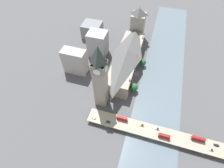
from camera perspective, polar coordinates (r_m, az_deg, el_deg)
ground_plane at (r=222.45m, az=8.19°, el=3.38°), size 600.00×600.00×0.00m
river_water at (r=222.72m, az=15.93°, el=1.63°), size 49.53×360.00×0.30m
parliament_hall at (r=220.21m, az=4.80°, el=8.14°), size 27.29×101.62×27.00m
clock_tower at (r=161.86m, az=-3.93°, el=2.26°), size 12.85×12.85×77.19m
victoria_tower at (r=264.94m, az=8.42°, el=18.78°), size 18.77×18.77×51.01m
road_bridge at (r=177.06m, az=13.46°, el=-15.04°), size 131.06×14.76×5.33m
double_decker_bus_lead at (r=175.03m, az=3.30°, el=-11.13°), size 10.80×2.53×4.76m
double_decker_bus_mid at (r=173.69m, az=16.68°, el=-15.96°), size 10.46×2.58×4.94m
double_decker_bus_rear at (r=183.67m, az=26.37°, el=-15.72°), size 11.78×2.49×4.85m
car_northbound_lead at (r=175.26m, az=-1.22°, el=-12.25°), size 4.59×1.94×1.25m
car_northbound_mid at (r=186.78m, az=29.76°, el=-18.20°), size 3.92×1.76×1.29m
car_northbound_tail at (r=178.10m, az=-5.93°, el=-10.94°), size 3.83×1.78×1.37m
car_southbound_lead at (r=177.42m, az=14.64°, el=-14.00°), size 3.87×1.80×1.30m
car_southbound_mid at (r=176.07m, az=9.83°, el=-13.13°), size 4.53×1.93×1.28m
car_southbound_tail at (r=190.82m, az=30.95°, el=-16.76°), size 4.56×1.82×1.40m
city_block_west at (r=237.10m, az=-4.65°, el=12.92°), size 23.91×21.08×33.94m
city_block_center at (r=275.07m, az=-6.45°, el=17.11°), size 27.08×24.68×21.15m
city_block_east at (r=216.85m, az=-11.98°, el=7.20°), size 28.14×14.22×32.21m
tree_embankment_near at (r=228.27m, az=10.02°, el=6.98°), size 8.36×8.36×10.82m
tree_embankment_mid at (r=198.71m, az=7.13°, el=-0.99°), size 9.15×9.15×11.74m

